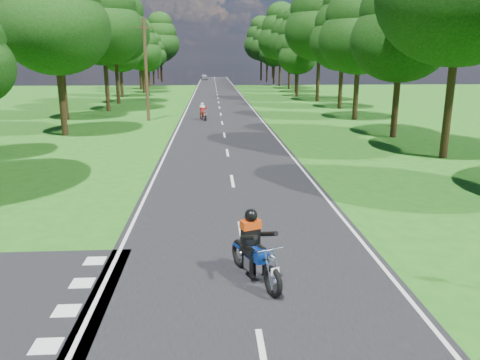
{
  "coord_description": "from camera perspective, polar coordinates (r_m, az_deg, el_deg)",
  "views": [
    {
      "loc": [
        -0.81,
        -10.75,
        4.95
      ],
      "look_at": [
        0.08,
        4.0,
        1.1
      ],
      "focal_mm": 35.0,
      "sensor_mm": 36.0,
      "label": 1
    }
  ],
  "objects": [
    {
      "name": "treeline",
      "position": [
        70.92,
        -1.71,
        17.28
      ],
      "size": [
        40.0,
        115.35,
        14.78
      ],
      "color": "black",
      "rests_on": "ground"
    },
    {
      "name": "ground",
      "position": [
        11.86,
        0.8,
        -10.07
      ],
      "size": [
        160.0,
        160.0,
        0.0
      ],
      "primitive_type": "plane",
      "color": "#1E5C15",
      "rests_on": "ground"
    },
    {
      "name": "road_markings",
      "position": [
        59.08,
        -2.83,
        9.81
      ],
      "size": [
        7.4,
        140.0,
        0.01
      ],
      "color": "silver",
      "rests_on": "main_road"
    },
    {
      "name": "main_road",
      "position": [
        60.95,
        -2.72,
        9.95
      ],
      "size": [
        7.0,
        140.0,
        0.02
      ],
      "primitive_type": "cube",
      "color": "black",
      "rests_on": "ground"
    },
    {
      "name": "rider_near_blue",
      "position": [
        10.63,
        1.88,
        -8.11
      ],
      "size": [
        1.36,
        2.09,
        1.65
      ],
      "primitive_type": null,
      "rotation": [
        0.0,
        0.0,
        0.39
      ],
      "color": "navy",
      "rests_on": "main_road"
    },
    {
      "name": "distant_car",
      "position": [
        114.72,
        -4.38,
        12.43
      ],
      "size": [
        1.93,
        3.93,
        1.29
      ],
      "primitive_type": "imported",
      "rotation": [
        0.0,
        0.0,
        0.11
      ],
      "color": "#A9AAB0",
      "rests_on": "main_road"
    },
    {
      "name": "telegraph_pole",
      "position": [
        39.1,
        -11.37,
        13.05
      ],
      "size": [
        1.2,
        0.26,
        8.0
      ],
      "color": "#382616",
      "rests_on": "ground"
    },
    {
      "name": "rider_far_red",
      "position": [
        38.87,
        -4.53,
        8.33
      ],
      "size": [
        0.98,
        1.79,
        1.42
      ],
      "primitive_type": null,
      "rotation": [
        0.0,
        0.0,
        0.25
      ],
      "color": "#9B1D0B",
      "rests_on": "main_road"
    }
  ]
}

